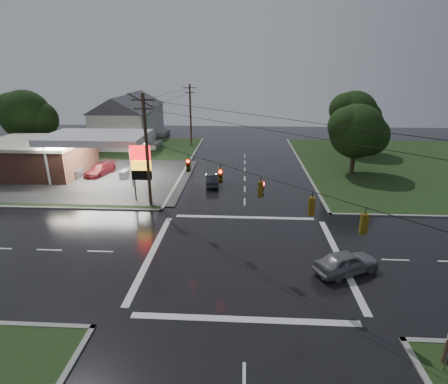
# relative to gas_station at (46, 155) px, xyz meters

# --- Properties ---
(ground) EXTENTS (120.00, 120.00, 0.00)m
(ground) POSITION_rel_gas_station_xyz_m (25.68, -19.70, -2.55)
(ground) COLOR black
(ground) RESTS_ON ground
(grass_nw) EXTENTS (36.00, 36.00, 0.08)m
(grass_nw) POSITION_rel_gas_station_xyz_m (-0.32, 6.30, -2.51)
(grass_nw) COLOR #1D3116
(grass_nw) RESTS_ON ground
(grass_ne) EXTENTS (36.00, 36.00, 0.08)m
(grass_ne) POSITION_rel_gas_station_xyz_m (51.68, 6.30, -2.51)
(grass_ne) COLOR #1D3116
(grass_ne) RESTS_ON ground
(gas_station) EXTENTS (26.20, 18.00, 5.60)m
(gas_station) POSITION_rel_gas_station_xyz_m (0.00, 0.00, 0.00)
(gas_station) COLOR #2D2D2D
(gas_station) RESTS_ON ground
(pylon_sign) EXTENTS (2.00, 0.35, 6.00)m
(pylon_sign) POSITION_rel_gas_station_xyz_m (15.18, -9.20, 1.46)
(pylon_sign) COLOR #59595E
(pylon_sign) RESTS_ON ground
(utility_pole_nw) EXTENTS (2.20, 0.32, 11.00)m
(utility_pole_nw) POSITION_rel_gas_station_xyz_m (16.18, -10.20, 3.17)
(utility_pole_nw) COLOR #382619
(utility_pole_nw) RESTS_ON ground
(utility_pole_n) EXTENTS (2.20, 0.32, 10.50)m
(utility_pole_n) POSITION_rel_gas_station_xyz_m (16.18, 18.30, 2.92)
(utility_pole_n) COLOR #382619
(utility_pole_n) RESTS_ON ground
(traffic_signals) EXTENTS (26.87, 26.87, 1.47)m
(traffic_signals) POSITION_rel_gas_station_xyz_m (25.69, -19.72, 3.93)
(traffic_signals) COLOR black
(traffic_signals) RESTS_ON ground
(house_near) EXTENTS (11.05, 8.48, 8.60)m
(house_near) POSITION_rel_gas_station_xyz_m (4.73, 16.30, 1.86)
(house_near) COLOR silver
(house_near) RESTS_ON ground
(house_far) EXTENTS (11.05, 8.48, 8.60)m
(house_far) POSITION_rel_gas_station_xyz_m (3.73, 28.30, 1.86)
(house_far) COLOR silver
(house_far) RESTS_ON ground
(tree_nw_behind) EXTENTS (8.93, 7.60, 10.00)m
(tree_nw_behind) POSITION_rel_gas_station_xyz_m (-8.17, 10.29, 3.63)
(tree_nw_behind) COLOR black
(tree_nw_behind) RESTS_ON ground
(tree_ne_near) EXTENTS (7.99, 6.80, 8.98)m
(tree_ne_near) POSITION_rel_gas_station_xyz_m (39.82, 2.29, 3.01)
(tree_ne_near) COLOR black
(tree_ne_near) RESTS_ON ground
(tree_ne_far) EXTENTS (8.46, 7.20, 9.80)m
(tree_ne_far) POSITION_rel_gas_station_xyz_m (42.83, 14.29, 3.63)
(tree_ne_far) COLOR black
(tree_ne_far) RESTS_ON ground
(car_north) EXTENTS (1.97, 4.31, 1.37)m
(car_north) POSITION_rel_gas_station_xyz_m (21.77, -3.54, -1.86)
(car_north) COLOR #212429
(car_north) RESTS_ON ground
(car_crossing) EXTENTS (4.91, 3.57, 1.55)m
(car_crossing) POSITION_rel_gas_station_xyz_m (32.58, -21.53, -1.77)
(car_crossing) COLOR slate
(car_crossing) RESTS_ON ground
(car_pump) EXTENTS (3.20, 5.44, 1.48)m
(car_pump) POSITION_rel_gas_station_xyz_m (6.95, -0.18, -1.81)
(car_pump) COLOR #511217
(car_pump) RESTS_ON ground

